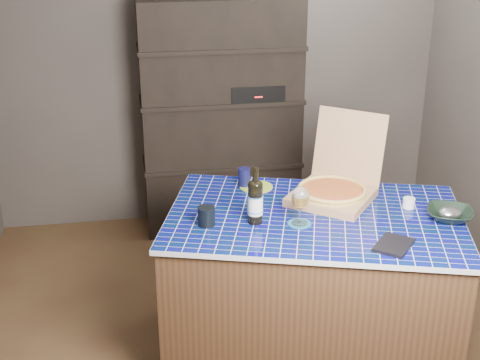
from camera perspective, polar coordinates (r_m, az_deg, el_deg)
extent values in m
plane|color=brown|center=(4.17, 1.56, -12.89)|extent=(3.50, 3.50, 0.00)
plane|color=#504945|center=(5.26, -2.01, 9.65)|extent=(3.50, 0.00, 3.50)
plane|color=#504945|center=(2.08, 11.46, -11.96)|extent=(3.50, 0.00, 3.50)
cube|color=black|center=(5.14, -1.62, 5.31)|extent=(1.20, 0.40, 1.80)
cube|color=black|center=(5.07, 1.25, 7.72)|extent=(0.40, 0.32, 0.12)
cube|color=#432B1A|center=(3.83, 6.13, -9.03)|extent=(1.75, 1.36, 0.84)
cube|color=#041848|center=(3.63, 6.40, -3.19)|extent=(1.80, 1.41, 0.03)
cube|color=tan|center=(3.80, 7.81, -1.43)|extent=(0.58, 0.58, 0.05)
cube|color=tan|center=(3.94, 9.31, 2.90)|extent=(0.39, 0.33, 0.41)
cylinder|color=tan|center=(3.79, 7.83, -1.02)|extent=(0.38, 0.38, 0.01)
cylinder|color=maroon|center=(3.78, 7.84, -0.86)|extent=(0.34, 0.34, 0.01)
torus|color=tan|center=(3.78, 7.85, -0.79)|extent=(0.39, 0.39, 0.02)
cylinder|color=black|center=(3.47, 1.31, -2.02)|extent=(0.08, 0.08, 0.22)
ellipsoid|color=black|center=(3.43, 1.33, -0.36)|extent=(0.08, 0.08, 0.04)
cylinder|color=black|center=(3.41, 1.33, 0.44)|extent=(0.03, 0.03, 0.09)
cylinder|color=silver|center=(3.48, 1.31, -2.17)|extent=(0.08, 0.08, 0.10)
cylinder|color=#3C73CC|center=(3.49, 1.30, -2.63)|extent=(0.08, 0.08, 0.01)
cylinder|color=#3C73CC|center=(3.46, 1.32, -1.39)|extent=(0.08, 0.08, 0.01)
cylinder|color=#165B75|center=(3.51, 5.09, -3.74)|extent=(0.12, 0.12, 0.01)
cylinder|color=white|center=(3.51, 5.09, -3.65)|extent=(0.08, 0.08, 0.01)
cylinder|color=white|center=(3.49, 5.12, -2.97)|extent=(0.01, 0.01, 0.09)
ellipsoid|color=white|center=(3.45, 5.17, -1.55)|extent=(0.09, 0.09, 0.12)
cylinder|color=#BE831E|center=(3.45, 5.17, -1.72)|extent=(0.08, 0.08, 0.06)
cylinder|color=white|center=(3.44, 5.19, -1.20)|extent=(0.08, 0.08, 0.02)
cylinder|color=black|center=(3.47, -2.89, -3.10)|extent=(0.09, 0.09, 0.10)
cube|color=black|center=(3.36, 12.99, -5.43)|extent=(0.25, 0.26, 0.02)
imported|color=black|center=(3.71, 17.46, -2.82)|extent=(0.32, 0.32, 0.06)
ellipsoid|color=silver|center=(3.70, 17.48, -2.67)|extent=(0.12, 0.10, 0.06)
cylinder|color=white|center=(3.79, 14.21, -1.91)|extent=(0.07, 0.07, 0.06)
cylinder|color=black|center=(3.94, 0.36, 0.22)|extent=(0.07, 0.07, 0.11)
cylinder|color=#85AE25|center=(3.95, 1.39, -0.59)|extent=(0.20, 0.20, 0.01)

